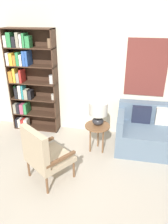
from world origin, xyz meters
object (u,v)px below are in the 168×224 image
object	(u,v)px
bookshelf	(27,79)
table_lamp	(98,111)
side_table	(97,129)
couch	(164,134)
armchair	(43,153)

from	to	relation	value
bookshelf	table_lamp	bearing A→B (deg)	-19.84
bookshelf	table_lamp	xyz separation A→B (m)	(1.62, -0.58, -0.34)
side_table	table_lamp	xyz separation A→B (m)	(0.00, 0.03, 0.35)
side_table	couch	bearing A→B (deg)	14.39
couch	table_lamp	bearing A→B (deg)	-167.08
table_lamp	armchair	bearing A→B (deg)	-124.29
couch	side_table	world-z (taller)	couch
couch	table_lamp	xyz separation A→B (m)	(-1.25, -0.29, 0.50)
bookshelf	armchair	size ratio (longest dim) A/B	2.28
bookshelf	armchair	bearing A→B (deg)	-60.18
armchair	couch	world-z (taller)	armchair
armchair	table_lamp	xyz separation A→B (m)	(0.70, 1.02, 0.31)
side_table	armchair	bearing A→B (deg)	-125.15
couch	table_lamp	size ratio (longest dim) A/B	4.03
bookshelf	table_lamp	size ratio (longest dim) A/B	4.90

